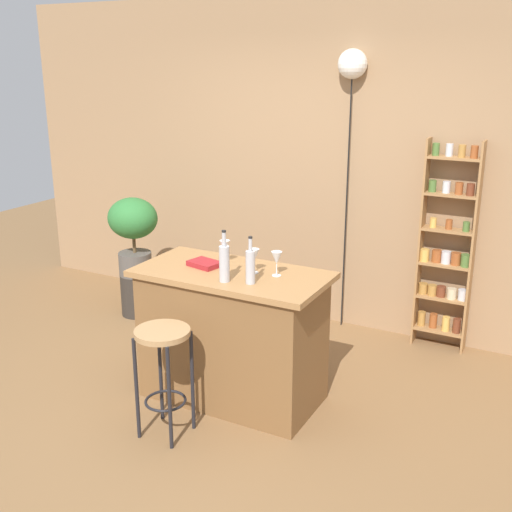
{
  "coord_description": "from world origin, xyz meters",
  "views": [
    {
      "loc": [
        2.0,
        -3.13,
        2.28
      ],
      "look_at": [
        0.05,
        0.55,
        0.98
      ],
      "focal_mm": 44.37,
      "sensor_mm": 36.0,
      "label": 1
    }
  ],
  "objects_px": {
    "bottle_spirits_clear": "(250,266)",
    "plant_stool": "(137,294)",
    "bar_stool": "(163,357)",
    "wine_glass_right": "(254,256)",
    "wine_glass_left": "(277,259)",
    "pendant_globe_light": "(352,67)",
    "wine_glass_center": "(225,247)",
    "potted_plant": "(133,228)",
    "spice_shelf": "(446,251)",
    "bottle_vinegar": "(224,262)",
    "cookbook": "(205,264)"
  },
  "relations": [
    {
      "from": "potted_plant",
      "to": "wine_glass_center",
      "type": "bearing_deg",
      "value": -28.28
    },
    {
      "from": "spice_shelf",
      "to": "pendant_globe_light",
      "type": "height_order",
      "value": "pendant_globe_light"
    },
    {
      "from": "wine_glass_center",
      "to": "wine_glass_right",
      "type": "height_order",
      "value": "same"
    },
    {
      "from": "bottle_vinegar",
      "to": "wine_glass_center",
      "type": "distance_m",
      "value": 0.37
    },
    {
      "from": "wine_glass_center",
      "to": "cookbook",
      "type": "relative_size",
      "value": 0.78
    },
    {
      "from": "bottle_vinegar",
      "to": "cookbook",
      "type": "relative_size",
      "value": 1.6
    },
    {
      "from": "plant_stool",
      "to": "bottle_spirits_clear",
      "type": "relative_size",
      "value": 1.27
    },
    {
      "from": "cookbook",
      "to": "plant_stool",
      "type": "bearing_deg",
      "value": 158.89
    },
    {
      "from": "wine_glass_right",
      "to": "wine_glass_left",
      "type": "bearing_deg",
      "value": 5.91
    },
    {
      "from": "bar_stool",
      "to": "wine_glass_right",
      "type": "distance_m",
      "value": 0.87
    },
    {
      "from": "bottle_spirits_clear",
      "to": "wine_glass_center",
      "type": "relative_size",
      "value": 1.87
    },
    {
      "from": "bottle_spirits_clear",
      "to": "wine_glass_right",
      "type": "height_order",
      "value": "bottle_spirits_clear"
    },
    {
      "from": "bar_stool",
      "to": "cookbook",
      "type": "height_order",
      "value": "cookbook"
    },
    {
      "from": "bottle_vinegar",
      "to": "wine_glass_center",
      "type": "height_order",
      "value": "bottle_vinegar"
    },
    {
      "from": "bottle_vinegar",
      "to": "wine_glass_center",
      "type": "relative_size",
      "value": 2.04
    },
    {
      "from": "spice_shelf",
      "to": "plant_stool",
      "type": "distance_m",
      "value": 2.77
    },
    {
      "from": "plant_stool",
      "to": "cookbook",
      "type": "bearing_deg",
      "value": -33.67
    },
    {
      "from": "wine_glass_right",
      "to": "pendant_globe_light",
      "type": "height_order",
      "value": "pendant_globe_light"
    },
    {
      "from": "spice_shelf",
      "to": "wine_glass_center",
      "type": "xyz_separation_m",
      "value": [
        -1.22,
        -1.38,
        0.22
      ]
    },
    {
      "from": "spice_shelf",
      "to": "wine_glass_left",
      "type": "distance_m",
      "value": 1.66
    },
    {
      "from": "bottle_vinegar",
      "to": "bottle_spirits_clear",
      "type": "xyz_separation_m",
      "value": [
        0.16,
        0.04,
        -0.01
      ]
    },
    {
      "from": "wine_glass_left",
      "to": "wine_glass_center",
      "type": "distance_m",
      "value": 0.43
    },
    {
      "from": "bar_stool",
      "to": "plant_stool",
      "type": "distance_m",
      "value": 2.06
    },
    {
      "from": "potted_plant",
      "to": "bottle_vinegar",
      "type": "relative_size",
      "value": 2.13
    },
    {
      "from": "bottle_spirits_clear",
      "to": "plant_stool",
      "type": "bearing_deg",
      "value": 149.54
    },
    {
      "from": "spice_shelf",
      "to": "plant_stool",
      "type": "xyz_separation_m",
      "value": [
        -2.63,
        -0.62,
        -0.63
      ]
    },
    {
      "from": "plant_stool",
      "to": "potted_plant",
      "type": "bearing_deg",
      "value": 0.0
    },
    {
      "from": "bottle_spirits_clear",
      "to": "cookbook",
      "type": "height_order",
      "value": "bottle_spirits_clear"
    },
    {
      "from": "spice_shelf",
      "to": "bottle_vinegar",
      "type": "distance_m",
      "value": 2.0
    },
    {
      "from": "bottle_vinegar",
      "to": "wine_glass_right",
      "type": "height_order",
      "value": "bottle_vinegar"
    },
    {
      "from": "wine_glass_left",
      "to": "pendant_globe_light",
      "type": "height_order",
      "value": "pendant_globe_light"
    },
    {
      "from": "wine_glass_left",
      "to": "wine_glass_right",
      "type": "relative_size",
      "value": 1.0
    },
    {
      "from": "cookbook",
      "to": "wine_glass_left",
      "type": "bearing_deg",
      "value": 18.25
    },
    {
      "from": "potted_plant",
      "to": "plant_stool",
      "type": "bearing_deg",
      "value": 0.0
    },
    {
      "from": "potted_plant",
      "to": "bottle_vinegar",
      "type": "xyz_separation_m",
      "value": [
        1.59,
        -1.08,
        0.23
      ]
    },
    {
      "from": "bar_stool",
      "to": "potted_plant",
      "type": "bearing_deg",
      "value": 133.17
    },
    {
      "from": "bottle_vinegar",
      "to": "bottle_spirits_clear",
      "type": "distance_m",
      "value": 0.17
    },
    {
      "from": "wine_glass_left",
      "to": "wine_glass_right",
      "type": "height_order",
      "value": "same"
    },
    {
      "from": "spice_shelf",
      "to": "wine_glass_center",
      "type": "relative_size",
      "value": 10.38
    },
    {
      "from": "bottle_spirits_clear",
      "to": "wine_glass_center",
      "type": "distance_m",
      "value": 0.44
    },
    {
      "from": "bar_stool",
      "to": "wine_glass_center",
      "type": "relative_size",
      "value": 4.35
    },
    {
      "from": "bar_stool",
      "to": "cookbook",
      "type": "xyz_separation_m",
      "value": [
        -0.07,
        0.61,
        0.42
      ]
    },
    {
      "from": "plant_stool",
      "to": "cookbook",
      "type": "distance_m",
      "value": 1.75
    },
    {
      "from": "plant_stool",
      "to": "cookbook",
      "type": "xyz_separation_m",
      "value": [
        1.32,
        -0.88,
        0.75
      ]
    },
    {
      "from": "cookbook",
      "to": "bar_stool",
      "type": "bearing_deg",
      "value": -70.51
    },
    {
      "from": "potted_plant",
      "to": "wine_glass_left",
      "type": "bearing_deg",
      "value": -24.22
    },
    {
      "from": "plant_stool",
      "to": "wine_glass_center",
      "type": "bearing_deg",
      "value": -28.28
    },
    {
      "from": "potted_plant",
      "to": "bottle_vinegar",
      "type": "height_order",
      "value": "bottle_vinegar"
    },
    {
      "from": "wine_glass_center",
      "to": "wine_glass_left",
      "type": "bearing_deg",
      "value": -9.09
    },
    {
      "from": "spice_shelf",
      "to": "plant_stool",
      "type": "relative_size",
      "value": 4.36
    }
  ]
}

